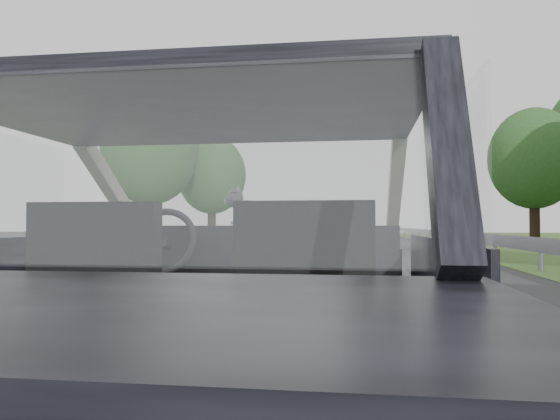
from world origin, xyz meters
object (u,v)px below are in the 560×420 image
(subject_car, at_px, (223,288))
(cat, at_px, (271,212))
(highway_sign, at_px, (459,217))
(other_car, at_px, (346,233))

(subject_car, bearing_deg, cat, 80.85)
(subject_car, height_order, highway_sign, highway_sign)
(cat, xyz_separation_m, highway_sign, (5.43, 25.40, 0.31))
(subject_car, bearing_deg, other_car, 89.99)
(subject_car, relative_size, highway_sign, 1.45)
(cat, relative_size, highway_sign, 0.18)
(cat, height_order, other_car, other_car)
(subject_car, distance_m, cat, 0.76)
(subject_car, height_order, cat, subject_car)
(other_car, relative_size, highway_sign, 1.44)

